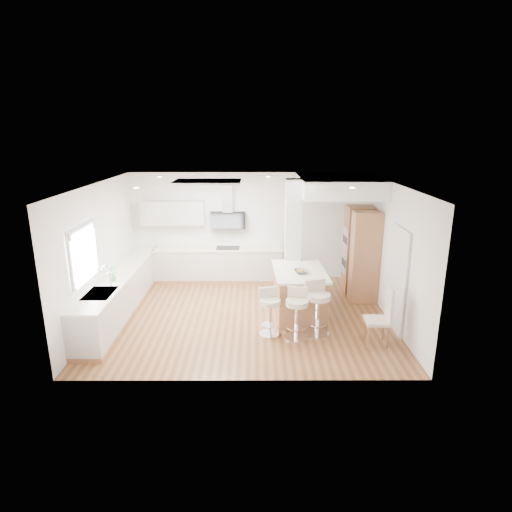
{
  "coord_description": "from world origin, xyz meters",
  "views": [
    {
      "loc": [
        0.2,
        -8.45,
        3.79
      ],
      "look_at": [
        0.22,
        0.4,
        1.21
      ],
      "focal_mm": 30.0,
      "sensor_mm": 36.0,
      "label": 1
    }
  ],
  "objects_px": {
    "peninsula": "(299,292)",
    "dining_chair": "(383,314)",
    "bar_stool_a": "(270,309)",
    "bar_stool_c": "(317,305)",
    "bar_stool_b": "(297,311)"
  },
  "relations": [
    {
      "from": "peninsula",
      "to": "bar_stool_a",
      "type": "height_order",
      "value": "peninsula"
    },
    {
      "from": "bar_stool_a",
      "to": "bar_stool_c",
      "type": "distance_m",
      "value": 0.92
    },
    {
      "from": "peninsula",
      "to": "bar_stool_b",
      "type": "distance_m",
      "value": 1.14
    },
    {
      "from": "bar_stool_b",
      "to": "bar_stool_c",
      "type": "height_order",
      "value": "bar_stool_c"
    },
    {
      "from": "bar_stool_b",
      "to": "dining_chair",
      "type": "relative_size",
      "value": 0.87
    },
    {
      "from": "bar_stool_a",
      "to": "dining_chair",
      "type": "bearing_deg",
      "value": -26.71
    },
    {
      "from": "bar_stool_a",
      "to": "bar_stool_b",
      "type": "height_order",
      "value": "bar_stool_b"
    },
    {
      "from": "bar_stool_a",
      "to": "dining_chair",
      "type": "height_order",
      "value": "dining_chair"
    },
    {
      "from": "peninsula",
      "to": "dining_chair",
      "type": "xyz_separation_m",
      "value": [
        1.4,
        -1.37,
        0.11
      ]
    },
    {
      "from": "bar_stool_b",
      "to": "bar_stool_c",
      "type": "bearing_deg",
      "value": 30.04
    },
    {
      "from": "bar_stool_b",
      "to": "bar_stool_c",
      "type": "relative_size",
      "value": 0.92
    },
    {
      "from": "bar_stool_b",
      "to": "bar_stool_a",
      "type": "bearing_deg",
      "value": 171.83
    },
    {
      "from": "bar_stool_c",
      "to": "dining_chair",
      "type": "relative_size",
      "value": 0.94
    },
    {
      "from": "bar_stool_a",
      "to": "bar_stool_b",
      "type": "distance_m",
      "value": 0.53
    },
    {
      "from": "peninsula",
      "to": "bar_stool_b",
      "type": "relative_size",
      "value": 1.68
    }
  ]
}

